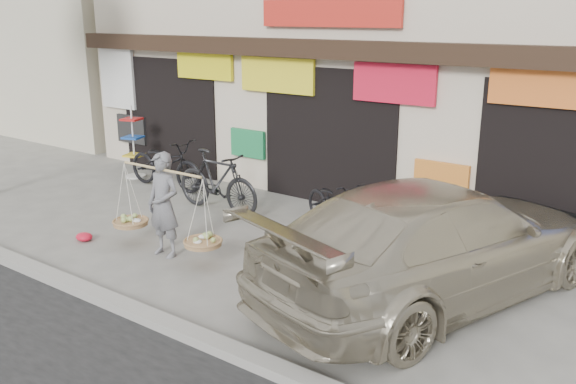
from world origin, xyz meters
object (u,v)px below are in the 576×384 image
Objects in this scene: suv at (438,241)px; bike_2 at (335,203)px; bike_0 at (166,163)px; street_vendor at (164,209)px; bike_1 at (217,181)px; display_rack at (134,149)px.

bike_2 is at bearing -14.18° from suv.
street_vendor is at bearing -134.34° from bike_0.
suv is at bearing 14.88° from street_vendor.
bike_0 is at bearing 75.16° from bike_1.
suv reaches higher than bike_0.
bike_0 is (-2.89, 2.72, -0.22)m from street_vendor.
street_vendor is 3.98m from bike_0.
suv is at bearing -12.37° from display_rack.
street_vendor is 1.29× the size of display_rack.
street_vendor is at bearing 174.94° from bike_2.
display_rack is at bearing 5.05° from suv.
suv reaches higher than bike_2.
street_vendor is 1.03× the size of bike_0.
display_rack is (-4.18, 2.93, -0.09)m from street_vendor.
bike_1 is at bearing 127.09° from bike_2.
street_vendor is 4.18m from suv.
bike_1 is (-0.85, 2.14, -0.17)m from street_vendor.
display_rack is at bearing 144.08° from street_vendor.
suv is (4.02, 1.13, 0.02)m from street_vendor.
bike_2 is 5.65m from display_rack.
suv is (6.92, -1.59, 0.24)m from bike_0.
street_vendor is 3.10m from bike_2.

